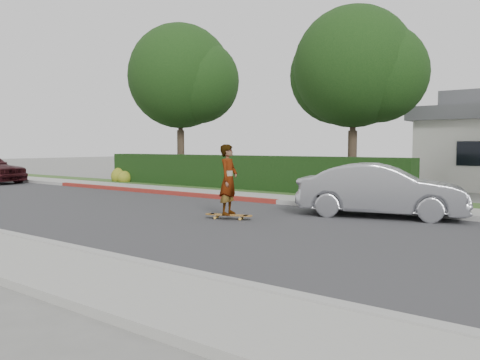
# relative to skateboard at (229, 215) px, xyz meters

# --- Properties ---
(ground) EXTENTS (120.00, 120.00, 0.00)m
(ground) POSITION_rel_skateboard_xyz_m (-1.66, -0.62, -0.11)
(ground) COLOR slate
(ground) RESTS_ON ground
(road) EXTENTS (60.00, 8.00, 0.01)m
(road) POSITION_rel_skateboard_xyz_m (-1.66, -0.62, -0.11)
(road) COLOR #2D2D30
(road) RESTS_ON ground
(curb_near) EXTENTS (60.00, 0.20, 0.15)m
(curb_near) POSITION_rel_skateboard_xyz_m (-1.66, -4.72, -0.04)
(curb_near) COLOR #9E9E99
(curb_near) RESTS_ON ground
(curb_far) EXTENTS (60.00, 0.20, 0.15)m
(curb_far) POSITION_rel_skateboard_xyz_m (-1.66, 3.48, -0.04)
(curb_far) COLOR #9E9E99
(curb_far) RESTS_ON ground
(curb_red_section) EXTENTS (12.00, 0.21, 0.15)m
(curb_red_section) POSITION_rel_skateboard_xyz_m (-6.66, 3.48, -0.03)
(curb_red_section) COLOR maroon
(curb_red_section) RESTS_ON ground
(sidewalk_far) EXTENTS (60.00, 1.60, 0.12)m
(sidewalk_far) POSITION_rel_skateboard_xyz_m (-1.66, 4.38, -0.05)
(sidewalk_far) COLOR gray
(sidewalk_far) RESTS_ON ground
(planting_strip) EXTENTS (60.00, 1.60, 0.10)m
(planting_strip) POSITION_rel_skateboard_xyz_m (-1.66, 5.98, -0.06)
(planting_strip) COLOR #2D4C1E
(planting_strip) RESTS_ON ground
(hedge) EXTENTS (15.00, 1.00, 1.50)m
(hedge) POSITION_rel_skateboard_xyz_m (-4.66, 6.58, 0.64)
(hedge) COLOR black
(hedge) RESTS_ON ground
(flowering_shrub) EXTENTS (1.40, 1.00, 0.90)m
(flowering_shrub) POSITION_rel_skateboard_xyz_m (-11.66, 6.12, 0.22)
(flowering_shrub) COLOR #2D4C19
(flowering_shrub) RESTS_ON ground
(tree_left) EXTENTS (5.99, 5.21, 8.00)m
(tree_left) POSITION_rel_skateboard_xyz_m (-9.17, 8.07, 5.15)
(tree_left) COLOR #33261C
(tree_left) RESTS_ON ground
(tree_center) EXTENTS (5.66, 4.84, 7.44)m
(tree_center) POSITION_rel_skateboard_xyz_m (-0.17, 8.57, 4.79)
(tree_center) COLOR #33261C
(tree_center) RESTS_ON ground
(skateboard) EXTENTS (1.29, 0.65, 0.12)m
(skateboard) POSITION_rel_skateboard_xyz_m (0.00, 0.00, 0.00)
(skateboard) COLOR gold
(skateboard) RESTS_ON ground
(skateboarder) EXTENTS (0.58, 0.75, 1.82)m
(skateboarder) POSITION_rel_skateboard_xyz_m (0.00, 0.00, 0.93)
(skateboarder) COLOR white
(skateboarder) RESTS_ON skateboard
(car_silver) EXTENTS (4.59, 2.59, 1.43)m
(car_silver) POSITION_rel_skateboard_xyz_m (3.02, 2.80, 0.60)
(car_silver) COLOR #A1A3A8
(car_silver) RESTS_ON ground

